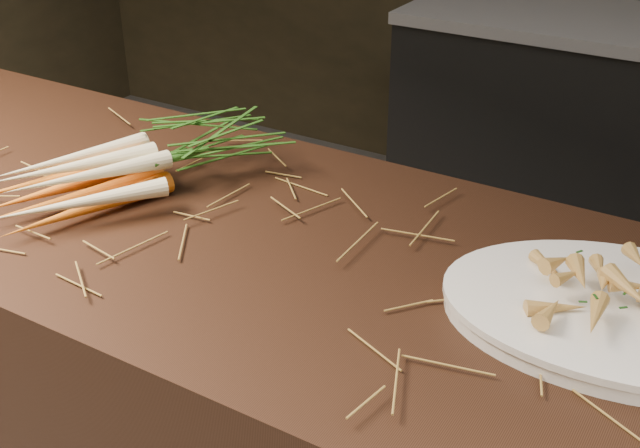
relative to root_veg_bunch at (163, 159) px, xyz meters
The scene contains 4 objects.
straw_bedding 0.30m from the root_veg_bunch, 11.32° to the right, with size 1.40×0.60×0.02m, color olive, non-canonical shape.
root_veg_bunch is the anchor object (origin of this frame).
serving_platter 0.80m from the root_veg_bunch, ahead, with size 0.48×0.32×0.03m, color white, non-canonical shape.
roasted_veg_heap 0.80m from the root_veg_bunch, ahead, with size 0.24×0.17×0.05m, color #A27438, non-canonical shape.
Camera 1 is at (0.61, -0.60, 1.53)m, focal length 45.00 mm.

